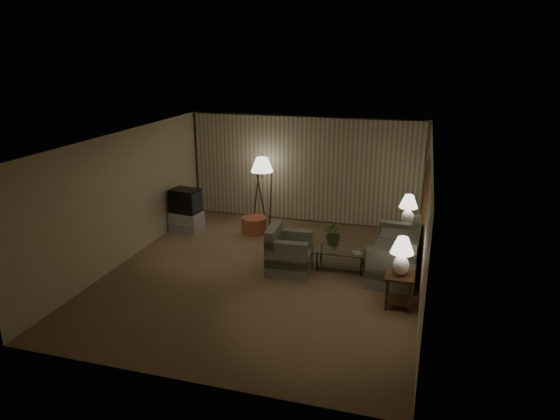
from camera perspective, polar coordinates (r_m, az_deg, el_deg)
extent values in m
plane|color=#806547|center=(10.02, -1.90, -7.29)|extent=(7.00, 7.00, 0.00)
cube|color=beige|center=(12.78, 2.88, 4.72)|extent=(6.00, 0.04, 2.70)
cube|color=beige|center=(10.80, -17.31, 1.43)|extent=(0.04, 7.00, 2.70)
cube|color=beige|center=(9.10, 16.31, -1.54)|extent=(0.04, 7.00, 2.70)
cube|color=white|center=(9.20, -2.07, 8.10)|extent=(6.00, 7.00, 0.04)
cube|color=beige|center=(12.70, 2.80, 4.64)|extent=(5.85, 0.12, 2.65)
cube|color=#BE8942|center=(9.75, 16.41, 2.21)|extent=(0.03, 0.90, 1.10)
cube|color=maroon|center=(9.75, 16.26, 2.22)|extent=(0.02, 0.80, 1.00)
cube|color=gray|center=(10.21, 12.97, -6.00)|extent=(1.87, 1.08, 0.41)
cube|color=gray|center=(10.08, 1.10, -5.91)|extent=(0.97, 0.93, 0.39)
cube|color=#341E0E|center=(8.82, 13.55, -7.33)|extent=(0.49, 0.49, 0.04)
cube|color=#341E0E|center=(9.02, 13.34, -9.98)|extent=(0.42, 0.42, 0.02)
cylinder|color=#341E0E|center=(8.78, 12.06, -9.52)|extent=(0.05, 0.05, 0.56)
cylinder|color=#341E0E|center=(9.13, 12.25, -8.42)|extent=(0.05, 0.05, 0.56)
cylinder|color=#341E0E|center=(8.78, 14.62, -9.75)|extent=(0.05, 0.05, 0.56)
cylinder|color=#341E0E|center=(9.12, 14.71, -8.64)|extent=(0.05, 0.05, 0.56)
cube|color=#341E0E|center=(11.23, 14.28, -1.80)|extent=(0.54, 0.45, 0.04)
cube|color=#341E0E|center=(11.39, 14.10, -3.98)|extent=(0.46, 0.39, 0.02)
cylinder|color=#341E0E|center=(11.18, 12.99, -3.45)|extent=(0.05, 0.05, 0.56)
cylinder|color=#341E0E|center=(11.51, 13.11, -2.83)|extent=(0.05, 0.05, 0.56)
cylinder|color=#341E0E|center=(11.17, 15.25, -3.65)|extent=(0.05, 0.05, 0.56)
cylinder|color=#341E0E|center=(11.50, 15.30, -3.02)|extent=(0.05, 0.05, 0.56)
ellipsoid|color=white|center=(8.74, 13.64, -6.18)|extent=(0.28, 0.28, 0.35)
cylinder|color=white|center=(8.66, 13.75, -4.89)|extent=(0.03, 0.03, 0.08)
cone|color=white|center=(8.60, 13.83, -3.91)|extent=(0.40, 0.40, 0.28)
ellipsoid|color=white|center=(11.17, 14.36, -0.86)|extent=(0.28, 0.28, 0.35)
cylinder|color=white|center=(11.11, 14.44, 0.19)|extent=(0.03, 0.03, 0.08)
cone|color=white|center=(11.06, 14.51, 0.98)|extent=(0.40, 0.40, 0.28)
cube|color=silver|center=(10.13, 6.99, -4.61)|extent=(1.02, 0.56, 0.02)
cube|color=silver|center=(10.25, 6.92, -6.20)|extent=(0.95, 0.49, 0.01)
cylinder|color=#3E2D19|center=(10.09, 4.26, -5.89)|extent=(0.04, 0.04, 0.40)
cylinder|color=#3E2D19|center=(10.47, 4.74, -5.00)|extent=(0.04, 0.04, 0.40)
cylinder|color=#3E2D19|center=(9.97, 9.26, -6.40)|extent=(0.04, 0.04, 0.40)
cylinder|color=#3E2D19|center=(10.35, 9.56, -5.48)|extent=(0.04, 0.04, 0.40)
cube|color=#B1B1B4|center=(12.38, -10.63, -1.31)|extent=(0.91, 0.71, 0.50)
cube|color=black|center=(12.22, -10.77, 1.05)|extent=(0.80, 0.67, 0.57)
cylinder|color=#341E0E|center=(12.41, -2.06, 4.33)|extent=(0.04, 0.04, 0.25)
cone|color=white|center=(12.37, -2.07, 5.22)|extent=(0.56, 0.56, 0.35)
cylinder|color=#AE603B|center=(12.10, -2.96, -1.74)|extent=(0.71, 0.71, 0.40)
imported|color=white|center=(10.12, 6.16, -4.09)|extent=(0.19, 0.19, 0.15)
imported|color=#45672E|center=(10.00, 6.23, -2.37)|extent=(0.54, 0.49, 0.50)
imported|color=olive|center=(10.00, 8.31, -4.88)|extent=(0.24, 0.27, 0.02)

